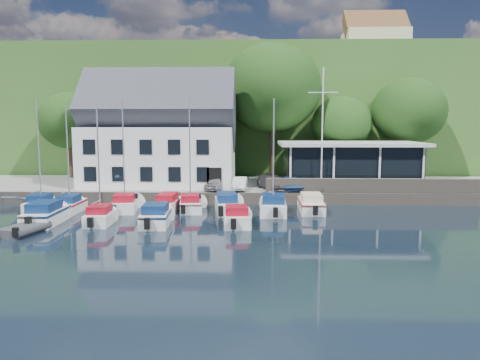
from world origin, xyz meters
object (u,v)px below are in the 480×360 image
(boat_r1_4, at_px, (190,159))
(car_silver, at_px, (216,183))
(boat_r2_3, at_px, (237,215))
(boat_r1_7, at_px, (311,202))
(car_dgrey, at_px, (272,182))
(flagpole, at_px, (322,130))
(boat_r2_2, at_px, (156,214))
(boat_r1_0, at_px, (39,158))
(dinghy_1, at_px, (22,228))
(boat_r1_5, at_px, (227,202))
(boat_r1_3, at_px, (168,202))
(car_white, at_px, (240,183))
(harbor_building, at_px, (160,139))
(car_blue, at_px, (290,183))
(boat_r1_6, at_px, (273,155))
(club_pavilion, at_px, (350,164))
(boat_r1_1, at_px, (68,158))
(boat_r1_2, at_px, (124,158))
(boat_r2_1, at_px, (99,164))
(boat_r2_0, at_px, (46,212))

(boat_r1_4, bearing_deg, car_silver, 63.32)
(boat_r2_3, bearing_deg, boat_r1_7, 38.07)
(car_dgrey, relative_size, flagpole, 0.42)
(boat_r2_2, relative_size, boat_r2_3, 1.09)
(boat_r1_4, bearing_deg, boat_r1_0, 173.48)
(boat_r1_7, distance_m, dinghy_1, 20.47)
(boat_r1_4, bearing_deg, boat_r1_5, -15.73)
(boat_r1_3, bearing_deg, boat_r2_2, -85.30)
(car_white, relative_size, boat_r1_3, 0.57)
(harbor_building, xyz_separation_m, boat_r1_4, (4.01, -8.66, -1.22))
(car_dgrey, distance_m, flagpole, 6.33)
(car_white, height_order, car_dgrey, car_dgrey)
(boat_r1_4, relative_size, boat_r1_5, 1.23)
(car_silver, bearing_deg, dinghy_1, -115.17)
(flagpole, bearing_deg, car_blue, 171.28)
(boat_r1_3, bearing_deg, boat_r1_6, -2.38)
(harbor_building, distance_m, flagpole, 15.42)
(club_pavilion, bearing_deg, car_blue, -151.65)
(boat_r1_5, height_order, boat_r2_3, boat_r1_5)
(boat_r1_1, relative_size, boat_r1_3, 1.39)
(dinghy_1, bearing_deg, boat_r1_3, 60.11)
(boat_r1_0, bearing_deg, car_silver, 23.24)
(boat_r1_1, xyz_separation_m, boat_r1_2, (4.16, 0.54, 0.02))
(boat_r1_5, xyz_separation_m, dinghy_1, (-12.30, -7.66, -0.39))
(boat_r1_3, height_order, boat_r2_1, boat_r2_1)
(club_pavilion, relative_size, flagpole, 1.25)
(club_pavilion, height_order, dinghy_1, club_pavilion)
(car_dgrey, xyz_separation_m, boat_r2_3, (-2.80, -10.38, -0.96))
(boat_r1_1, xyz_separation_m, boat_r2_3, (13.10, -4.36, -3.50))
(boat_r1_6, bearing_deg, car_silver, 132.04)
(dinghy_1, bearing_deg, boat_r1_5, 44.92)
(club_pavilion, relative_size, dinghy_1, 4.07)
(flagpole, bearing_deg, car_white, 177.66)
(car_silver, bearing_deg, car_dgrey, 19.13)
(car_white, distance_m, dinghy_1, 18.48)
(boat_r1_6, relative_size, dinghy_1, 2.78)
(car_blue, xyz_separation_m, boat_r1_2, (-13.33, -5.22, 2.58))
(boat_r1_0, height_order, boat_r2_2, boat_r1_0)
(harbor_building, xyz_separation_m, car_dgrey, (10.62, -3.36, -3.71))
(boat_r2_1, xyz_separation_m, boat_r2_3, (9.31, -0.11, -3.42))
(club_pavilion, distance_m, boat_r2_0, 26.79)
(boat_r1_1, bearing_deg, car_dgrey, 20.78)
(dinghy_1, bearing_deg, boat_r2_0, 101.09)
(boat_r1_3, distance_m, boat_r2_1, 7.16)
(club_pavilion, distance_m, car_dgrey, 8.04)
(car_dgrey, height_order, boat_r2_1, boat_r2_1)
(car_dgrey, bearing_deg, boat_r1_4, -160.46)
(car_silver, xyz_separation_m, car_white, (2.07, -0.03, -0.02))
(boat_r1_4, bearing_deg, boat_r2_3, -61.44)
(car_dgrey, distance_m, boat_r1_6, 6.61)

